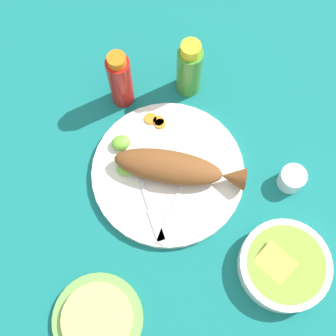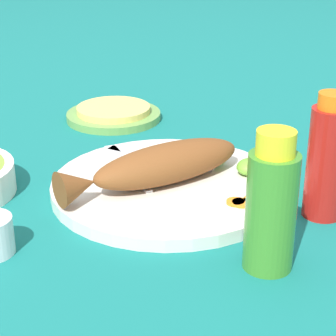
{
  "view_description": "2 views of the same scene",
  "coord_description": "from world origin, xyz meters",
  "px_view_note": "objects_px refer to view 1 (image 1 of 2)",
  "views": [
    {
      "loc": [
        0.08,
        0.34,
        0.98
      ],
      "look_at": [
        0.0,
        0.0,
        0.04
      ],
      "focal_mm": 50.0,
      "sensor_mm": 36.0,
      "label": 1
    },
    {
      "loc": [
        -0.65,
        -0.45,
        0.39
      ],
      "look_at": [
        0.0,
        0.0,
        0.04
      ],
      "focal_mm": 65.0,
      "sensor_mm": 36.0,
      "label": 2
    }
  ],
  "objects_px": {
    "fork_near": "(173,209)",
    "fork_far": "(150,206)",
    "fried_fish": "(176,168)",
    "hot_sauce_bottle_red": "(120,80)",
    "main_plate": "(168,172)",
    "hot_sauce_bottle_green": "(189,69)",
    "tortilla_plate": "(98,319)",
    "salt_cup": "(291,179)",
    "guacamole_bowl": "(284,265)"
  },
  "relations": [
    {
      "from": "fork_near",
      "to": "fork_far",
      "type": "height_order",
      "value": "same"
    },
    {
      "from": "fried_fish",
      "to": "hot_sauce_bottle_red",
      "type": "relative_size",
      "value": 1.68
    },
    {
      "from": "hot_sauce_bottle_red",
      "to": "main_plate",
      "type": "bearing_deg",
      "value": 106.14
    },
    {
      "from": "main_plate",
      "to": "hot_sauce_bottle_red",
      "type": "height_order",
      "value": "hot_sauce_bottle_red"
    },
    {
      "from": "fried_fish",
      "to": "hot_sauce_bottle_green",
      "type": "relative_size",
      "value": 1.72
    },
    {
      "from": "hot_sauce_bottle_green",
      "to": "tortilla_plate",
      "type": "distance_m",
      "value": 0.57
    },
    {
      "from": "main_plate",
      "to": "salt_cup",
      "type": "relative_size",
      "value": 5.94
    },
    {
      "from": "hot_sauce_bottle_red",
      "to": "tortilla_plate",
      "type": "distance_m",
      "value": 0.51
    },
    {
      "from": "tortilla_plate",
      "to": "salt_cup",
      "type": "bearing_deg",
      "value": -157.42
    },
    {
      "from": "fork_far",
      "to": "guacamole_bowl",
      "type": "relative_size",
      "value": 1.0
    },
    {
      "from": "fried_fish",
      "to": "fork_near",
      "type": "relative_size",
      "value": 1.76
    },
    {
      "from": "main_plate",
      "to": "fork_near",
      "type": "distance_m",
      "value": 0.09
    },
    {
      "from": "fork_near",
      "to": "tortilla_plate",
      "type": "xyz_separation_m",
      "value": [
        0.2,
        0.18,
        -0.01
      ]
    },
    {
      "from": "fried_fish",
      "to": "hot_sauce_bottle_red",
      "type": "bearing_deg",
      "value": -47.95
    },
    {
      "from": "fork_near",
      "to": "salt_cup",
      "type": "bearing_deg",
      "value": 124.65
    },
    {
      "from": "salt_cup",
      "to": "hot_sauce_bottle_green",
      "type": "bearing_deg",
      "value": -60.26
    },
    {
      "from": "fork_near",
      "to": "hot_sauce_bottle_red",
      "type": "relative_size",
      "value": 0.96
    },
    {
      "from": "fried_fish",
      "to": "guacamole_bowl",
      "type": "xyz_separation_m",
      "value": [
        -0.17,
        0.25,
        -0.02
      ]
    },
    {
      "from": "hot_sauce_bottle_red",
      "to": "salt_cup",
      "type": "height_order",
      "value": "hot_sauce_bottle_red"
    },
    {
      "from": "fork_far",
      "to": "salt_cup",
      "type": "xyz_separation_m",
      "value": [
        -0.31,
        0.01,
        0.0
      ]
    },
    {
      "from": "main_plate",
      "to": "hot_sauce_bottle_red",
      "type": "relative_size",
      "value": 1.98
    },
    {
      "from": "guacamole_bowl",
      "to": "fork_near",
      "type": "bearing_deg",
      "value": -40.6
    },
    {
      "from": "fork_far",
      "to": "hot_sauce_bottle_green",
      "type": "distance_m",
      "value": 0.32
    },
    {
      "from": "main_plate",
      "to": "tortilla_plate",
      "type": "xyz_separation_m",
      "value": [
        0.2,
        0.27,
        -0.0
      ]
    },
    {
      "from": "fried_fish",
      "to": "fork_far",
      "type": "distance_m",
      "value": 0.1
    },
    {
      "from": "salt_cup",
      "to": "hot_sauce_bottle_red",
      "type": "bearing_deg",
      "value": -42.12
    },
    {
      "from": "fried_fish",
      "to": "salt_cup",
      "type": "distance_m",
      "value": 0.25
    },
    {
      "from": "hot_sauce_bottle_green",
      "to": "fork_near",
      "type": "bearing_deg",
      "value": 70.31
    },
    {
      "from": "hot_sauce_bottle_red",
      "to": "fork_far",
      "type": "bearing_deg",
      "value": 90.97
    },
    {
      "from": "fork_far",
      "to": "hot_sauce_bottle_green",
      "type": "xyz_separation_m",
      "value": [
        -0.15,
        -0.27,
        0.06
      ]
    },
    {
      "from": "main_plate",
      "to": "hot_sauce_bottle_red",
      "type": "bearing_deg",
      "value": -73.86
    },
    {
      "from": "main_plate",
      "to": "fried_fish",
      "type": "height_order",
      "value": "fried_fish"
    },
    {
      "from": "main_plate",
      "to": "hot_sauce_bottle_red",
      "type": "distance_m",
      "value": 0.23
    },
    {
      "from": "fork_far",
      "to": "hot_sauce_bottle_red",
      "type": "height_order",
      "value": "hot_sauce_bottle_red"
    },
    {
      "from": "fork_near",
      "to": "hot_sauce_bottle_red",
      "type": "height_order",
      "value": "hot_sauce_bottle_red"
    },
    {
      "from": "fork_far",
      "to": "guacamole_bowl",
      "type": "xyz_separation_m",
      "value": [
        -0.24,
        0.18,
        0.0
      ]
    },
    {
      "from": "fried_fish",
      "to": "fork_near",
      "type": "xyz_separation_m",
      "value": [
        0.02,
        0.08,
        -0.03
      ]
    },
    {
      "from": "guacamole_bowl",
      "to": "tortilla_plate",
      "type": "height_order",
      "value": "guacamole_bowl"
    },
    {
      "from": "fried_fish",
      "to": "guacamole_bowl",
      "type": "bearing_deg",
      "value": 147.25
    },
    {
      "from": "hot_sauce_bottle_green",
      "to": "guacamole_bowl",
      "type": "height_order",
      "value": "hot_sauce_bottle_green"
    },
    {
      "from": "fork_near",
      "to": "fork_far",
      "type": "relative_size",
      "value": 0.88
    },
    {
      "from": "salt_cup",
      "to": "main_plate",
      "type": "bearing_deg",
      "value": -16.92
    },
    {
      "from": "fried_fish",
      "to": "fork_far",
      "type": "xyz_separation_m",
      "value": [
        0.07,
        0.06,
        -0.03
      ]
    },
    {
      "from": "hot_sauce_bottle_green",
      "to": "salt_cup",
      "type": "bearing_deg",
      "value": 119.74
    },
    {
      "from": "fork_near",
      "to": "tortilla_plate",
      "type": "bearing_deg",
      "value": -13.73
    },
    {
      "from": "fried_fish",
      "to": "hot_sauce_bottle_red",
      "type": "distance_m",
      "value": 0.23
    },
    {
      "from": "fork_near",
      "to": "tortilla_plate",
      "type": "distance_m",
      "value": 0.27
    },
    {
      "from": "main_plate",
      "to": "guacamole_bowl",
      "type": "distance_m",
      "value": 0.31
    },
    {
      "from": "main_plate",
      "to": "fried_fish",
      "type": "bearing_deg",
      "value": 157.3
    },
    {
      "from": "guacamole_bowl",
      "to": "tortilla_plate",
      "type": "relative_size",
      "value": 1.03
    }
  ]
}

